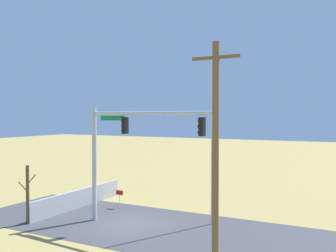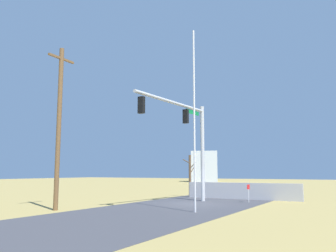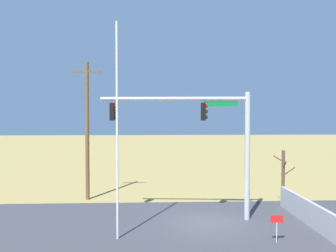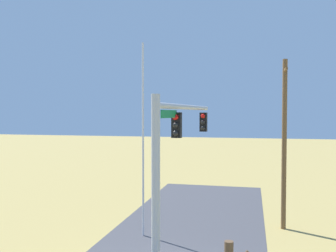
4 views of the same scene
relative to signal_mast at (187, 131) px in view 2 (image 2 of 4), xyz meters
name	(u,v)px [view 2 (image 2 of 4)]	position (x,y,z in m)	size (l,w,h in m)	color
ground_plane	(194,204)	(-0.14, -0.50, -4.87)	(160.00, 160.00, 0.00)	#9E894C
road_surface	(163,210)	(-4.14, -0.50, -4.87)	(28.00, 8.00, 0.01)	#3D3D42
sidewalk_corner	(209,200)	(3.16, -0.16, -4.87)	(6.00, 6.00, 0.01)	#B7B5AD
retaining_fence	(242,191)	(5.09, -2.12, -4.25)	(0.20, 8.86, 1.25)	#A8A8AD
signal_mast	(187,131)	(0.00, 0.00, 0.00)	(8.06, 0.86, 6.89)	#B2B5BA
flagpole	(194,118)	(-4.53, -2.63, 0.05)	(0.10, 0.10, 9.85)	silver
utility_pole	(59,124)	(-7.34, 4.47, -0.11)	(1.90, 0.26, 9.18)	brown
bare_tree	(190,175)	(5.14, 2.31, -3.07)	(1.27, 1.02, 3.48)	brown
open_sign	(248,189)	(2.55, -3.37, -3.97)	(0.56, 0.04, 1.22)	silver
distant_building	(204,167)	(46.76, 19.00, -1.72)	(6.26, 5.30, 6.30)	silver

